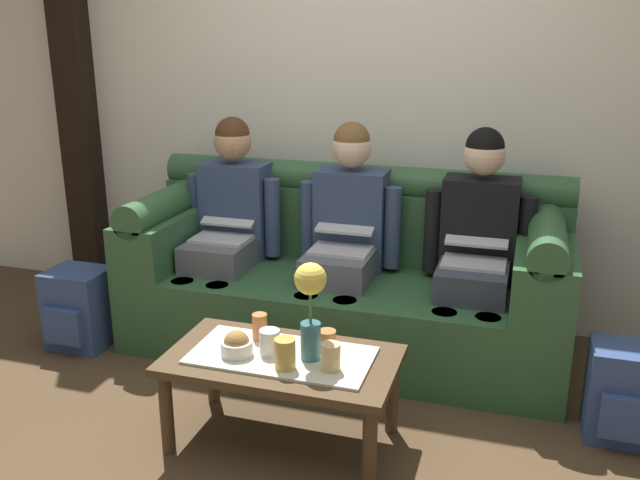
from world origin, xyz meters
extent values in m
plane|color=#4C3823|center=(0.00, 0.00, 0.00)|extent=(14.00, 14.00, 0.00)
cube|color=silver|center=(0.00, 1.70, 1.45)|extent=(6.00, 0.12, 2.90)
cube|color=black|center=(-1.91, 1.58, 1.45)|extent=(0.20, 0.20, 2.90)
cube|color=#2D5633|center=(0.00, 1.10, 0.21)|extent=(2.31, 0.88, 0.42)
cube|color=#2D5633|center=(0.00, 1.43, 0.62)|extent=(2.31, 0.22, 0.40)
cylinder|color=#2D5633|center=(0.00, 1.43, 0.87)|extent=(2.31, 0.18, 0.18)
cube|color=#2D5633|center=(-1.02, 1.10, 0.56)|extent=(0.28, 0.88, 0.28)
cylinder|color=#2D5633|center=(-1.02, 1.10, 0.74)|extent=(0.18, 0.88, 0.18)
cube|color=#2D5633|center=(1.02, 1.10, 0.56)|extent=(0.28, 0.88, 0.28)
cylinder|color=#2D5633|center=(1.02, 1.10, 0.74)|extent=(0.18, 0.88, 0.18)
cube|color=#595B66|center=(-0.68, 1.04, 0.49)|extent=(0.34, 0.40, 0.15)
cylinder|color=#595B66|center=(-0.78, 0.78, 0.21)|extent=(0.12, 0.12, 0.42)
cylinder|color=#595B66|center=(-0.58, 0.78, 0.21)|extent=(0.12, 0.12, 0.42)
cube|color=navy|center=(-0.68, 1.28, 0.69)|extent=(0.38, 0.22, 0.54)
cylinder|color=navy|center=(-0.92, 1.24, 0.67)|extent=(0.09, 0.09, 0.44)
cylinder|color=navy|center=(-0.45, 1.24, 0.67)|extent=(0.09, 0.09, 0.44)
sphere|color=tan|center=(-0.68, 1.26, 1.08)|extent=(0.21, 0.21, 0.21)
sphere|color=#472D19|center=(-0.68, 1.26, 1.12)|extent=(0.19, 0.19, 0.19)
cube|color=silver|center=(-0.68, 1.06, 0.58)|extent=(0.31, 0.22, 0.02)
cube|color=silver|center=(-0.68, 1.22, 0.68)|extent=(0.31, 0.20, 0.11)
cube|color=black|center=(-0.68, 1.21, 0.68)|extent=(0.27, 0.17, 0.09)
cube|color=#595B66|center=(0.00, 1.04, 0.49)|extent=(0.34, 0.40, 0.15)
cylinder|color=#595B66|center=(-0.10, 0.78, 0.21)|extent=(0.12, 0.12, 0.42)
cylinder|color=#595B66|center=(0.10, 0.78, 0.21)|extent=(0.12, 0.12, 0.42)
cube|color=navy|center=(0.00, 1.28, 0.69)|extent=(0.38, 0.22, 0.54)
cylinder|color=navy|center=(-0.23, 1.24, 0.67)|extent=(0.09, 0.09, 0.44)
cylinder|color=navy|center=(0.23, 1.24, 0.67)|extent=(0.09, 0.09, 0.44)
sphere|color=beige|center=(0.00, 1.26, 1.08)|extent=(0.21, 0.21, 0.21)
sphere|color=brown|center=(0.00, 1.26, 1.12)|extent=(0.19, 0.19, 0.19)
cube|color=silver|center=(0.00, 1.06, 0.58)|extent=(0.31, 0.22, 0.02)
cube|color=silver|center=(0.00, 1.20, 0.69)|extent=(0.31, 0.21, 0.07)
cube|color=black|center=(0.00, 1.19, 0.68)|extent=(0.27, 0.18, 0.05)
cube|color=#383D4C|center=(0.68, 1.04, 0.49)|extent=(0.34, 0.40, 0.15)
cylinder|color=#383D4C|center=(0.58, 0.78, 0.21)|extent=(0.12, 0.12, 0.42)
cylinder|color=#383D4C|center=(0.78, 0.78, 0.21)|extent=(0.12, 0.12, 0.42)
cube|color=black|center=(0.68, 1.28, 0.69)|extent=(0.38, 0.22, 0.54)
cylinder|color=black|center=(0.45, 1.24, 0.67)|extent=(0.09, 0.09, 0.44)
cylinder|color=black|center=(0.92, 1.24, 0.67)|extent=(0.09, 0.09, 0.44)
sphere|color=beige|center=(0.68, 1.26, 1.08)|extent=(0.21, 0.21, 0.21)
sphere|color=black|center=(0.68, 1.26, 1.12)|extent=(0.19, 0.19, 0.19)
cube|color=silver|center=(0.68, 1.06, 0.58)|extent=(0.31, 0.22, 0.02)
cube|color=silver|center=(0.68, 1.20, 0.69)|extent=(0.31, 0.20, 0.08)
cube|color=black|center=(0.68, 1.19, 0.68)|extent=(0.27, 0.18, 0.07)
cube|color=#47331E|center=(0.00, 0.16, 0.38)|extent=(0.95, 0.53, 0.04)
cube|color=beige|center=(0.00, 0.16, 0.40)|extent=(0.74, 0.37, 0.01)
cylinder|color=#47331E|center=(-0.43, -0.05, 0.18)|extent=(0.06, 0.06, 0.36)
cylinder|color=#47331E|center=(0.43, -0.05, 0.18)|extent=(0.06, 0.06, 0.36)
cylinder|color=#47331E|center=(-0.43, 0.38, 0.18)|extent=(0.06, 0.06, 0.36)
cylinder|color=#47331E|center=(0.43, 0.38, 0.18)|extent=(0.06, 0.06, 0.36)
cylinder|color=#336672|center=(0.13, 0.17, 0.49)|extent=(0.08, 0.08, 0.16)
cylinder|color=#3D7538|center=(0.13, 0.17, 0.64)|extent=(0.01, 0.01, 0.14)
sphere|color=#E5CC4C|center=(0.13, 0.17, 0.75)|extent=(0.13, 0.13, 0.13)
cylinder|color=silver|center=(-0.17, 0.11, 0.44)|extent=(0.13, 0.13, 0.06)
sphere|color=olive|center=(-0.17, 0.11, 0.46)|extent=(0.11, 0.11, 0.11)
cylinder|color=#DBB77A|center=(0.23, 0.10, 0.47)|extent=(0.08, 0.08, 0.11)
cylinder|color=#B26633|center=(0.16, 0.28, 0.45)|extent=(0.07, 0.07, 0.08)
cylinder|color=silver|center=(-0.05, 0.16, 0.46)|extent=(0.08, 0.08, 0.10)
cylinder|color=gold|center=(0.05, 0.06, 0.47)|extent=(0.08, 0.08, 0.12)
cylinder|color=#B26633|center=(-0.14, 0.27, 0.47)|extent=(0.06, 0.06, 0.11)
cube|color=#33477A|center=(1.38, 0.63, 0.21)|extent=(0.31, 0.24, 0.42)
cube|color=#33477A|center=(1.38, 0.49, 0.17)|extent=(0.22, 0.05, 0.19)
cube|color=#33477A|center=(-1.39, 0.71, 0.22)|extent=(0.32, 0.27, 0.44)
cube|color=#33477A|center=(-1.39, 0.55, 0.17)|extent=(0.22, 0.05, 0.20)
camera|label=1|loc=(0.90, -2.20, 1.69)|focal=38.21mm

